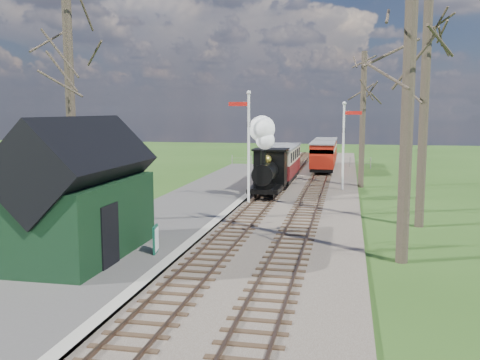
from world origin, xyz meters
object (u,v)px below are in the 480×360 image
object	(u,v)px
semaphore_far	(345,139)
locomotive	(267,162)
red_carriage_a	(323,156)
coach	(280,162)
person	(119,233)
sign_board	(156,239)
semaphore_near	(247,139)
station_shed	(81,196)
red_carriage_b	(326,151)
bench	(135,231)

from	to	relation	value
semaphore_far	locomotive	distance (m)	5.87
red_carriage_a	coach	bearing A→B (deg)	-110.71
coach	person	bearing A→B (deg)	-99.41
sign_board	semaphore_near	bearing A→B (deg)	84.15
station_shed	red_carriage_b	world-z (taller)	station_shed
semaphore_far	semaphore_near	bearing A→B (deg)	-130.60
red_carriage_a	sign_board	world-z (taller)	red_carriage_a
semaphore_far	sign_board	xyz separation A→B (m)	(-6.29, -17.22, -2.66)
red_carriage_b	sign_board	bearing A→B (deg)	-98.05
red_carriage_a	red_carriage_b	xyz separation A→B (m)	(0.00, 5.50, 0.00)
station_shed	person	xyz separation A→B (m)	(1.05, 0.74, -1.39)
red_carriage_a	red_carriage_b	size ratio (longest dim) A/B	1.00
red_carriage_a	sign_board	size ratio (longest dim) A/B	4.97
red_carriage_a	red_carriage_b	distance (m)	5.50
person	red_carriage_a	bearing A→B (deg)	-25.88
coach	person	distance (m)	19.90
locomotive	coach	distance (m)	6.09
semaphore_near	red_carriage_b	world-z (taller)	semaphore_near
station_shed	locomotive	xyz separation A→B (m)	(4.29, 14.29, -0.12)
red_carriage_b	person	xyz separation A→B (m)	(-5.85, -31.99, -0.56)
semaphore_far	person	distance (m)	19.04
semaphore_near	sign_board	size ratio (longest dim) A/B	6.34
locomotive	red_carriage_b	bearing A→B (deg)	81.94
semaphore_near	red_carriage_b	xyz separation A→B (m)	(3.37, 20.73, -2.18)
station_shed	semaphore_near	size ratio (longest dim) A/B	1.01
locomotive	bench	bearing A→B (deg)	-105.84
station_shed	semaphore_far	bearing A→B (deg)	64.28
station_shed	red_carriage_a	bearing A→B (deg)	75.79
sign_board	station_shed	bearing A→B (deg)	-161.71
red_carriage_a	person	bearing A→B (deg)	-102.45
bench	semaphore_far	bearing A→B (deg)	63.55
red_carriage_b	semaphore_near	bearing A→B (deg)	-99.23
semaphore_near	locomotive	bearing A→B (deg)	71.66
bench	person	xyz separation A→B (m)	(0.13, -1.68, 0.34)
sign_board	bench	xyz separation A→B (m)	(-1.46, 1.62, -0.15)
semaphore_near	sign_board	world-z (taller)	semaphore_near
station_shed	bench	bearing A→B (deg)	69.21
semaphore_near	semaphore_far	bearing A→B (deg)	49.40
sign_board	person	xyz separation A→B (m)	(-1.33, -0.05, 0.19)
semaphore_far	locomotive	bearing A→B (deg)	-139.72
red_carriage_a	person	size ratio (longest dim) A/B	3.59
person	station_shed	bearing A→B (deg)	111.63
semaphore_near	sign_board	distance (m)	11.65
locomotive	sign_board	world-z (taller)	locomotive
coach	red_carriage_a	distance (m)	7.35
coach	sign_board	size ratio (longest dim) A/B	7.63
red_carriage_b	sign_board	xyz separation A→B (m)	(-4.52, -31.94, -0.75)
coach	bench	size ratio (longest dim) A/B	5.72
station_shed	sign_board	world-z (taller)	station_shed
locomotive	person	bearing A→B (deg)	-103.44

